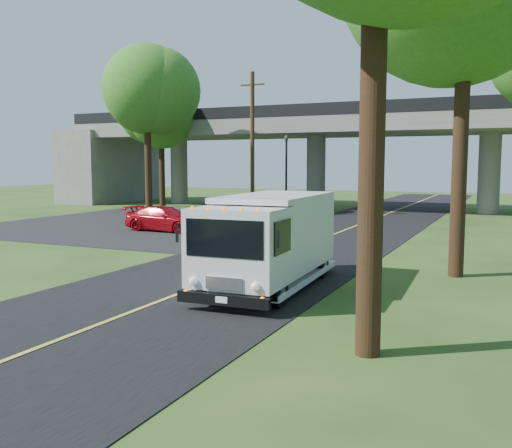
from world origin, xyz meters
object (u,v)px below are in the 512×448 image
Objects in this scene: traffic_signal at (286,166)px; tree_left_lot at (148,91)px; utility_pole at (252,143)px; step_van at (269,238)px; tree_left_far at (162,108)px; pedestrian at (264,212)px; red_sedan at (165,219)px.

tree_left_lot is (-7.79, -4.16, 4.70)m from traffic_signal.
step_van is at bearing -63.70° from utility_pole.
tree_left_lot reaches higher than tree_left_far.
step_van reaches higher than pedestrian.
tree_left_far reaches higher than step_van.
pedestrian reaches higher than red_sedan.
utility_pole reaches higher than pedestrian.
tree_left_far is (-3.00, 6.00, -0.45)m from tree_left_lot.
step_van is 1.43× the size of red_sedan.
utility_pole is 2.13× the size of red_sedan.
red_sedan is at bearing 132.47° from step_van.
tree_left_far is 2.34× the size of red_sedan.
tree_left_lot is at bearing -5.38° from pedestrian.
traffic_signal is 0.86× the size of step_van.
utility_pole is at bearing -42.27° from pedestrian.
utility_pole is 9.91m from red_sedan.
utility_pole is (-1.50, -2.00, 1.40)m from traffic_signal.
step_van is (7.80, -20.83, -1.84)m from traffic_signal.
tree_left_lot is 5.68× the size of pedestrian.
red_sedan is at bearing -50.11° from tree_left_lot.
traffic_signal is 2.86m from utility_pole.
traffic_signal is at bearing 28.11° from tree_left_lot.
tree_left_far is 29.94m from step_van.
tree_left_far is 5.35× the size of pedestrian.
tree_left_far is at bearing 157.57° from utility_pole.
tree_left_lot reaches higher than traffic_signal.
traffic_signal is 11.54m from red_sedan.
tree_left_lot is (-6.29, -2.16, 3.31)m from utility_pole.
pedestrian is at bearing -75.51° from traffic_signal.
utility_pole is 7.43m from tree_left_lot.
traffic_signal reaches higher than pedestrian.
step_van reaches higher than red_sedan.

